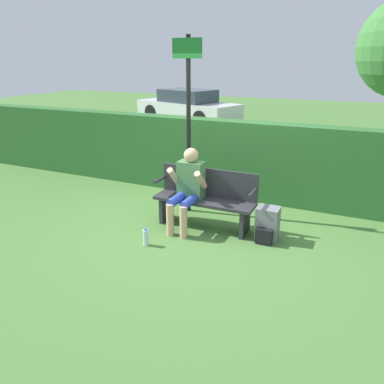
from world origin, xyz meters
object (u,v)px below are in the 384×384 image
park_bench (205,198)px  parked_car (188,106)px  signpost (188,115)px  backpack (267,225)px  water_bottle (146,237)px  person_seated (188,186)px

park_bench → parked_car: parked_car is taller
parked_car → signpost: bearing=-46.7°
backpack → parked_car: 10.87m
backpack → parked_car: bearing=121.0°
backpack → water_bottle: size_ratio=1.92×
backpack → signpost: (-1.46, 0.52, 1.38)m
backpack → signpost: 2.07m
person_seated → parked_car: bearing=115.1°
person_seated → backpack: bearing=2.8°
park_bench → person_seated: 0.34m
signpost → parked_car: bearing=115.2°
signpost → person_seated: bearing=-66.0°
person_seated → signpost: size_ratio=0.43×
person_seated → parked_car: parked_car is taller
park_bench → parked_car: size_ratio=0.32×
signpost → parked_car: signpost is taller
water_bottle → parked_car: (-4.13, 10.17, 0.49)m
park_bench → parked_car: bearing=116.6°
park_bench → signpost: bearing=138.0°
park_bench → person_seated: bearing=-148.9°
person_seated → water_bottle: bearing=-108.2°
backpack → signpost: size_ratio=0.17×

